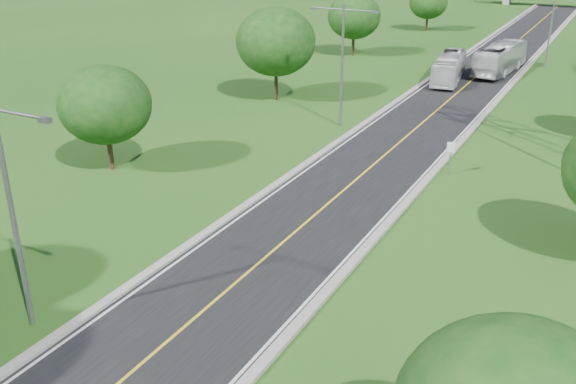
% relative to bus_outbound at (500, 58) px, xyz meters
% --- Properties ---
extents(ground, '(260.00, 260.00, 0.00)m').
position_rel_bus_outbound_xyz_m(ground, '(-1.81, -12.03, -1.71)').
color(ground, '#1D4914').
rests_on(ground, ground).
extents(road, '(8.00, 150.00, 0.06)m').
position_rel_bus_outbound_xyz_m(road, '(-1.81, -6.03, -1.68)').
color(road, black).
rests_on(road, ground).
extents(curb_left, '(0.50, 150.00, 0.22)m').
position_rel_bus_outbound_xyz_m(curb_left, '(-6.06, -6.03, -1.60)').
color(curb_left, gray).
rests_on(curb_left, ground).
extents(curb_right, '(0.50, 150.00, 0.22)m').
position_rel_bus_outbound_xyz_m(curb_right, '(2.44, -6.03, -1.60)').
color(curb_right, gray).
rests_on(curb_right, ground).
extents(speed_limit_sign, '(0.55, 0.09, 2.40)m').
position_rel_bus_outbound_xyz_m(speed_limit_sign, '(3.39, -34.05, -0.11)').
color(speed_limit_sign, slate).
rests_on(speed_limit_sign, ground).
extents(streetlight_near_left, '(5.90, 0.25, 10.00)m').
position_rel_bus_outbound_xyz_m(streetlight_near_left, '(-7.81, -60.03, 4.24)').
color(streetlight_near_left, slate).
rests_on(streetlight_near_left, ground).
extents(streetlight_mid_left, '(5.90, 0.25, 10.00)m').
position_rel_bus_outbound_xyz_m(streetlight_mid_left, '(-7.81, -27.03, 4.24)').
color(streetlight_mid_left, slate).
rests_on(streetlight_mid_left, ground).
extents(streetlight_far_right, '(5.90, 0.25, 10.00)m').
position_rel_bus_outbound_xyz_m(streetlight_far_right, '(4.19, 5.97, 4.24)').
color(streetlight_far_right, slate).
rests_on(streetlight_far_right, ground).
extents(tree_lb, '(6.30, 6.30, 7.33)m').
position_rel_bus_outbound_xyz_m(tree_lb, '(-17.81, -44.03, 2.94)').
color(tree_lb, black).
rests_on(tree_lb, ground).
extents(tree_lc, '(7.56, 7.56, 8.79)m').
position_rel_bus_outbound_xyz_m(tree_lc, '(-16.81, -22.03, 3.87)').
color(tree_lc, black).
rests_on(tree_lc, ground).
extents(tree_ld, '(6.72, 6.72, 7.82)m').
position_rel_bus_outbound_xyz_m(tree_ld, '(-18.81, 1.97, 3.25)').
color(tree_ld, black).
rests_on(tree_ld, ground).
extents(tree_le, '(5.88, 5.88, 6.84)m').
position_rel_bus_outbound_xyz_m(tree_le, '(-16.31, 25.97, 2.63)').
color(tree_le, black).
rests_on(tree_le, ground).
extents(bus_outbound, '(3.95, 12.05, 3.30)m').
position_rel_bus_outbound_xyz_m(bus_outbound, '(0.00, 0.00, 0.00)').
color(bus_outbound, beige).
rests_on(bus_outbound, road).
extents(bus_inbound, '(3.87, 10.75, 2.93)m').
position_rel_bus_outbound_xyz_m(bus_inbound, '(-4.02, -6.74, -0.18)').
color(bus_inbound, silver).
rests_on(bus_inbound, road).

